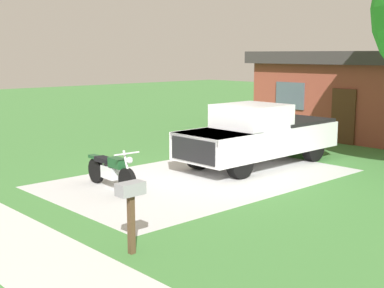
# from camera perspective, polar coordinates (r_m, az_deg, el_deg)

# --- Properties ---
(ground_plane) EXTENTS (80.00, 80.00, 0.00)m
(ground_plane) POSITION_cam_1_polar(r_m,az_deg,el_deg) (14.54, 1.02, -3.74)
(ground_plane) COLOR #427D3B
(driveway_pad) EXTENTS (5.11, 8.41, 0.01)m
(driveway_pad) POSITION_cam_1_polar(r_m,az_deg,el_deg) (14.54, 1.02, -3.73)
(driveway_pad) COLOR silver
(driveway_pad) RESTS_ON ground
(motorcycle) EXTENTS (2.21, 0.70, 1.09)m
(motorcycle) POSITION_cam_1_polar(r_m,az_deg,el_deg) (13.50, -8.77, -2.86)
(motorcycle) COLOR black
(motorcycle) RESTS_ON ground
(pickup_truck) EXTENTS (2.02, 5.64, 1.90)m
(pickup_truck) POSITION_cam_1_polar(r_m,az_deg,el_deg) (16.31, 7.45, 1.07)
(pickup_truck) COLOR black
(pickup_truck) RESTS_ON ground
(mailbox) EXTENTS (0.26, 0.48, 1.26)m
(mailbox) POSITION_cam_1_polar(r_m,az_deg,el_deg) (8.99, -6.68, -5.90)
(mailbox) COLOR #4C3823
(mailbox) RESTS_ON ground
(neighbor_house) EXTENTS (9.60, 5.60, 3.50)m
(neighbor_house) POSITION_cam_1_polar(r_m,az_deg,el_deg) (22.88, 19.50, 5.18)
(neighbor_house) COLOR brown
(neighbor_house) RESTS_ON ground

